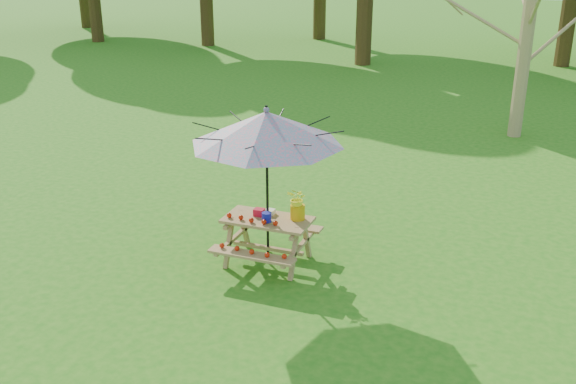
% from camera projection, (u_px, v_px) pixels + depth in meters
% --- Properties ---
extents(picnic_table, '(1.20, 1.32, 0.67)m').
position_uv_depth(picnic_table, '(268.00, 241.00, 8.91)').
color(picnic_table, '#966743').
rests_on(picnic_table, ground).
extents(patio_umbrella, '(2.36, 2.36, 2.25)m').
position_uv_depth(patio_umbrella, '(267.00, 128.00, 8.34)').
color(patio_umbrella, black).
rests_on(patio_umbrella, ground).
extents(produce_bins, '(0.31, 0.38, 0.13)m').
position_uv_depth(produce_bins, '(265.00, 214.00, 8.80)').
color(produce_bins, red).
rests_on(produce_bins, picnic_table).
extents(tomatoes_row, '(0.77, 0.13, 0.07)m').
position_uv_depth(tomatoes_row, '(252.00, 219.00, 8.68)').
color(tomatoes_row, red).
rests_on(tomatoes_row, picnic_table).
extents(flower_bucket, '(0.33, 0.31, 0.45)m').
position_uv_depth(flower_bucket, '(298.00, 203.00, 8.70)').
color(flower_bucket, '#D89E0B').
rests_on(flower_bucket, picnic_table).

